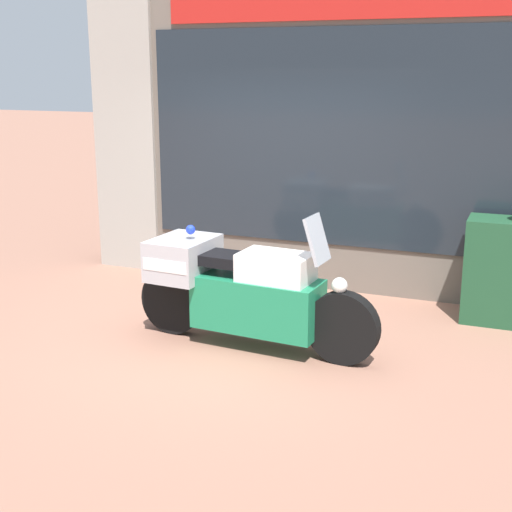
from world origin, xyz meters
TOP-DOWN VIEW (x-y plane):
  - ground_plane at (0.00, 0.00)m, footprint 60.00×60.00m
  - shop_building at (-0.37, 2.00)m, footprint 5.28×0.55m
  - window_display at (0.34, 2.03)m, footprint 4.00×0.30m
  - paramedic_motorcycle at (0.14, -0.15)m, footprint 2.38×0.70m
  - utility_cabinet at (2.41, 1.39)m, footprint 0.84×0.48m

SIDE VIEW (x-z plane):
  - ground_plane at x=0.00m, z-range 0.00..0.00m
  - window_display at x=0.34m, z-range -0.56..1.57m
  - utility_cabinet at x=2.41m, z-range 0.00..1.06m
  - paramedic_motorcycle at x=0.14m, z-range -0.09..1.20m
  - shop_building at x=-0.37m, z-range 0.01..3.39m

